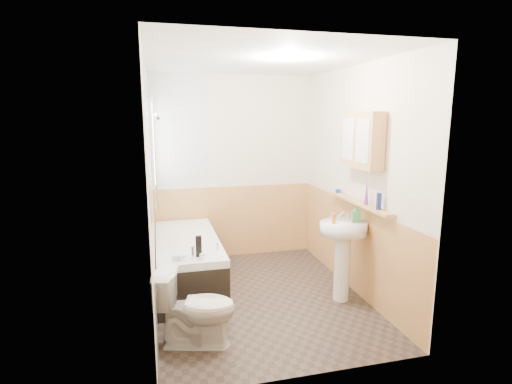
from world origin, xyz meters
TOP-DOWN VIEW (x-y plane):
  - floor at (0.00, 0.00)m, footprint 2.80×2.80m
  - ceiling at (0.00, 0.00)m, footprint 2.80×2.80m
  - wall_back at (0.00, 1.41)m, footprint 2.20×0.02m
  - wall_front at (0.00, -1.41)m, footprint 2.20×0.02m
  - wall_left at (-1.11, 0.00)m, footprint 0.02×2.80m
  - wall_right at (1.11, 0.00)m, footprint 0.02×2.80m
  - wainscot_right at (1.09, 0.00)m, footprint 0.01×2.80m
  - wainscot_front at (0.00, -1.39)m, footprint 2.20×0.01m
  - wainscot_back at (0.00, 1.39)m, footprint 2.20×0.01m
  - tile_cladding_left at (-1.09, 0.00)m, footprint 0.01×2.80m
  - tile_return_back at (-0.73, 1.39)m, footprint 0.75×0.01m
  - window at (-1.06, 0.95)m, footprint 0.03×0.79m
  - bathtub at (-0.73, 0.52)m, footprint 0.70×1.68m
  - shower_riser at (-1.04, 0.76)m, footprint 0.11×0.09m
  - toilet at (-0.76, -0.75)m, footprint 0.76×0.54m
  - sink at (0.84, -0.28)m, footprint 0.51×0.41m
  - pine_shelf at (1.04, -0.18)m, footprint 0.10×1.26m
  - medicine_cabinet at (1.01, -0.26)m, footprint 0.16×0.63m
  - foam_can at (1.04, -0.60)m, footprint 0.06×0.06m
  - green_bottle at (1.04, -0.36)m, footprint 0.05×0.05m
  - black_jar at (1.04, 0.30)m, footprint 0.09×0.09m
  - soap_bottle at (0.95, -0.31)m, footprint 0.13×0.20m
  - clear_bottle at (0.71, -0.31)m, footprint 0.05×0.05m
  - blue_gel at (-0.66, -0.14)m, footprint 0.06×0.05m
  - cream_jar at (-0.89, -0.18)m, footprint 0.09×0.09m
  - orange_bottle at (-0.45, 0.01)m, footprint 0.03×0.03m

SIDE VIEW (x-z plane):
  - floor at x=0.00m, z-range 0.00..0.00m
  - bathtub at x=-0.73m, z-range -0.06..0.66m
  - toilet at x=-0.76m, z-range 0.00..0.67m
  - wainscot_right at x=1.09m, z-range 0.00..1.00m
  - wainscot_front at x=0.00m, z-range 0.00..1.00m
  - wainscot_back at x=0.00m, z-range 0.00..1.00m
  - cream_jar at x=-0.89m, z-range 0.57..0.62m
  - orange_bottle at x=-0.45m, z-range 0.57..0.65m
  - sink at x=0.84m, z-range 0.13..1.11m
  - blue_gel at x=-0.66m, z-range 0.57..0.79m
  - soap_bottle at x=0.95m, z-range 0.87..0.96m
  - clear_bottle at x=0.71m, z-range 0.87..0.98m
  - pine_shelf at x=1.04m, z-range 1.04..1.07m
  - black_jar at x=1.04m, z-range 1.07..1.11m
  - foam_can at x=1.04m, z-range 1.07..1.23m
  - green_bottle at x=1.04m, z-range 1.07..1.31m
  - wall_back at x=0.00m, z-range 0.00..2.50m
  - wall_front at x=0.00m, z-range 0.00..2.50m
  - wall_left at x=-1.11m, z-range 0.00..2.50m
  - wall_right at x=1.11m, z-range 0.00..2.50m
  - tile_cladding_left at x=-1.09m, z-range 0.00..2.50m
  - shower_riser at x=-1.04m, z-range 0.96..2.28m
  - window at x=-1.06m, z-range 1.15..2.15m
  - medicine_cabinet at x=1.01m, z-range 1.43..2.00m
  - tile_return_back at x=-0.73m, z-range 1.00..2.50m
  - ceiling at x=0.00m, z-range 2.50..2.50m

